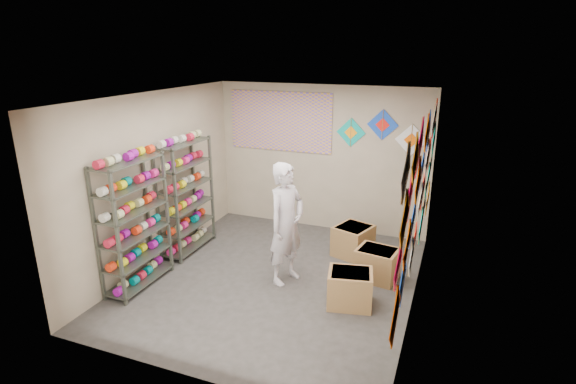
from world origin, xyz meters
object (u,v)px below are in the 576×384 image
at_px(shelf_rack_front, 134,224).
at_px(carton_c, 353,241).
at_px(shopkeeper, 286,224).
at_px(carton_a, 350,288).
at_px(carton_b, 377,264).
at_px(shelf_rack_back, 186,197).

bearing_deg(shelf_rack_front, carton_c, 38.14).
xyz_separation_m(shelf_rack_front, shopkeeper, (1.95, 0.90, -0.05)).
relative_size(carton_a, carton_c, 1.00).
distance_m(carton_a, carton_b, 0.87).
bearing_deg(shopkeeper, carton_c, -11.15).
relative_size(shelf_rack_back, carton_b, 3.25).
xyz_separation_m(shopkeeper, carton_b, (1.25, 0.52, -0.66)).
relative_size(carton_b, carton_c, 1.01).
bearing_deg(carton_a, carton_b, 64.28).
bearing_deg(shelf_rack_back, carton_c, 16.66).
xyz_separation_m(carton_a, carton_b, (0.21, 0.84, -0.00)).
xyz_separation_m(carton_b, carton_c, (-0.52, 0.67, 0.01)).
height_order(shopkeeper, carton_a, shopkeeper).
distance_m(shelf_rack_back, carton_c, 2.88).
relative_size(shopkeeper, carton_b, 3.09).
height_order(shelf_rack_front, carton_a, shelf_rack_front).
relative_size(shelf_rack_front, shopkeeper, 1.05).
height_order(shopkeeper, carton_b, shopkeeper).
bearing_deg(carton_c, carton_b, -33.42).
bearing_deg(shopkeeper, carton_a, -87.14).
bearing_deg(shelf_rack_front, shelf_rack_back, 90.00).
distance_m(shelf_rack_front, carton_c, 3.47).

